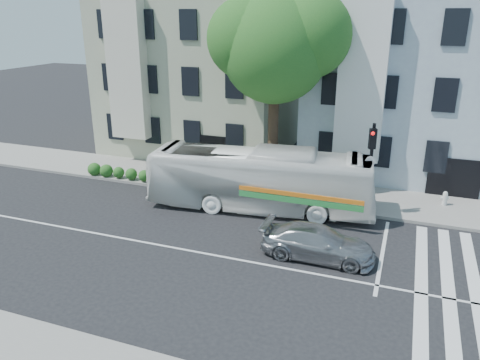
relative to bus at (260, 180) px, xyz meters
The scene contains 10 objects.
ground 5.44m from the bus, 94.01° to the right, with size 120.00×120.00×0.00m, color black.
sidewalk_far 3.18m from the bus, 97.42° to the left, with size 80.00×4.00×0.15m, color gray.
building_left 12.88m from the bus, 126.92° to the left, with size 12.00×10.00×11.00m, color #A5A98E.
building_right 12.48m from the bus, 55.90° to the left, with size 12.00×10.00×11.00m, color #9EAABC.
street_tree 7.22m from the bus, 94.94° to the left, with size 7.30×5.90×11.10m.
bus is the anchor object (origin of this frame).
sedan 5.46m from the bus, 46.58° to the right, with size 4.50×1.83×1.31m, color #A2A4A9.
hedge 6.62m from the bus, behind, with size 8.50×0.84×0.70m, color #1D5A1D, non-canonical shape.
traffic_signal 5.32m from the bus, ahead, with size 0.46×0.54×4.57m.
fire_hydrant 9.31m from the bus, 21.03° to the left, with size 0.41×0.24×0.73m.
Camera 1 is at (6.95, -15.34, 9.24)m, focal length 35.00 mm.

